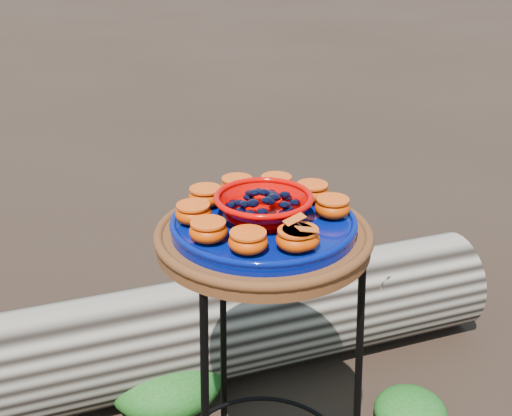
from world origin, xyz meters
name	(u,v)px	position (x,y,z in m)	size (l,w,h in m)	color
plant_stand	(263,388)	(0.00, 0.00, 0.35)	(0.44, 0.44, 0.70)	black
terracotta_saucer	(263,238)	(0.00, 0.00, 0.72)	(0.42, 0.42, 0.03)	#4D2715
cobalt_plate	(264,225)	(0.00, 0.00, 0.75)	(0.36, 0.36, 0.02)	#030833
red_bowl	(264,208)	(0.00, 0.00, 0.78)	(0.18, 0.18, 0.05)	#D00200
glass_gems	(264,190)	(0.00, 0.00, 0.82)	(0.14, 0.14, 0.02)	black
orange_half_0	(300,239)	(0.00, -0.13, 0.78)	(0.07, 0.07, 0.04)	#C92E00
orange_half_1	(332,208)	(0.12, -0.05, 0.78)	(0.07, 0.07, 0.04)	#C92E00
orange_half_2	(312,192)	(0.13, 0.03, 0.78)	(0.07, 0.07, 0.04)	#C92E00
orange_half_3	(276,185)	(0.09, 0.10, 0.78)	(0.07, 0.07, 0.04)	#C92E00
orange_half_4	(237,186)	(0.01, 0.13, 0.78)	(0.07, 0.07, 0.04)	#C92E00
orange_half_5	(206,197)	(-0.07, 0.11, 0.78)	(0.07, 0.07, 0.04)	#C92E00
orange_half_6	(193,214)	(-0.12, 0.05, 0.78)	(0.07, 0.07, 0.04)	#C92E00
orange_half_7	(208,231)	(-0.13, -0.03, 0.78)	(0.07, 0.07, 0.04)	#C92E00
orange_half_8	(248,242)	(-0.09, -0.10, 0.78)	(0.07, 0.07, 0.04)	#C92E00
orange_half_9	(296,240)	(-0.01, -0.13, 0.78)	(0.07, 0.07, 0.04)	#C92E00
butterfly	(301,225)	(0.00, -0.13, 0.80)	(0.08, 0.05, 0.01)	#DF5113
driftwood_log	(222,326)	(0.13, 0.51, 0.16)	(1.70, 0.45, 0.32)	black
foliage_right	(411,411)	(0.49, 0.05, 0.05)	(0.20, 0.20, 0.10)	#12450E
foliage_back	(165,376)	(-0.08, 0.46, 0.08)	(0.33, 0.33, 0.17)	#12450E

